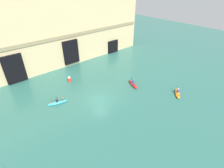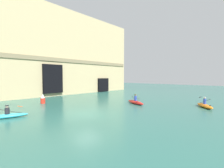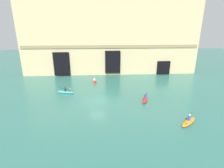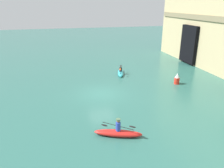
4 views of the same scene
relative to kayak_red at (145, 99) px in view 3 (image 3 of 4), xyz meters
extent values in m
plane|color=#2D665B|center=(-7.29, 0.32, -0.27)|extent=(120.00, 120.00, 0.00)
cube|color=tan|center=(-4.42, 17.87, 7.80)|extent=(39.89, 6.12, 16.13)
cube|color=#847555|center=(-4.42, 14.76, 6.22)|extent=(39.09, 0.24, 0.67)
cube|color=black|center=(-15.49, 14.66, 2.50)|extent=(3.45, 0.70, 5.17)
cube|color=black|center=(-4.08, 14.66, 2.82)|extent=(3.41, 0.70, 4.98)
cube|color=black|center=(7.75, 14.66, 1.32)|extent=(2.94, 0.70, 3.02)
ellipsoid|color=red|center=(0.00, 0.00, -0.06)|extent=(1.73, 3.20, 0.42)
cylinder|color=#2D47B7|center=(0.00, 0.00, 0.45)|extent=(0.32, 0.32, 0.60)
sphere|color=#9E704C|center=(0.00, 0.00, 0.87)|extent=(0.24, 0.24, 0.24)
cylinder|color=#4C6B4C|center=(0.00, 0.00, 0.97)|extent=(0.30, 0.30, 0.06)
cylinder|color=black|center=(0.00, 0.00, 0.48)|extent=(1.09, 1.85, 0.27)
ellipsoid|color=black|center=(-0.47, -0.81, 0.38)|extent=(0.38, 0.47, 0.10)
ellipsoid|color=black|center=(0.47, 0.81, 0.59)|extent=(0.38, 0.47, 0.10)
ellipsoid|color=orange|center=(3.54, -6.84, -0.06)|extent=(2.77, 2.47, 0.41)
cylinder|color=#2D47B7|center=(3.54, -6.84, 0.43)|extent=(0.29, 0.29, 0.55)
sphere|color=tan|center=(3.54, -6.84, 0.80)|extent=(0.19, 0.19, 0.19)
cylinder|color=silver|center=(3.54, -6.84, 0.87)|extent=(0.24, 0.24, 0.06)
cylinder|color=black|center=(3.54, -6.84, 0.45)|extent=(1.31, 1.38, 0.81)
ellipsoid|color=black|center=(4.11, -6.25, 0.80)|extent=(0.42, 0.43, 0.22)
ellipsoid|color=black|center=(2.98, -7.44, 0.11)|extent=(0.42, 0.43, 0.22)
ellipsoid|color=#33B2C6|center=(-12.81, 3.82, -0.09)|extent=(3.10, 1.42, 0.35)
cylinder|color=#232328|center=(-12.81, 3.82, 0.34)|extent=(0.34, 0.34, 0.50)
sphere|color=beige|center=(-12.81, 3.82, 0.69)|extent=(0.21, 0.21, 0.21)
cylinder|color=#232328|center=(-12.81, 3.82, 0.78)|extent=(0.27, 0.27, 0.06)
cylinder|color=black|center=(-12.81, 3.82, 0.36)|extent=(1.98, 0.71, 0.65)
ellipsoid|color=#D84C19|center=(-11.94, 3.52, 0.64)|extent=(0.47, 0.31, 0.17)
ellipsoid|color=#D84C19|center=(-13.68, 4.13, 0.09)|extent=(0.47, 0.31, 0.17)
cylinder|color=red|center=(-8.04, 8.77, 0.09)|extent=(0.57, 0.57, 0.70)
cone|color=white|center=(-8.04, 8.77, 0.68)|extent=(0.48, 0.48, 0.49)
camera|label=1|loc=(-20.30, -17.98, 16.51)|focal=28.00mm
camera|label=2|loc=(-15.51, -11.01, 3.17)|focal=24.00mm
camera|label=3|loc=(-6.54, -24.28, 10.80)|focal=28.00mm
camera|label=4|loc=(11.84, -3.32, 7.96)|focal=35.00mm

